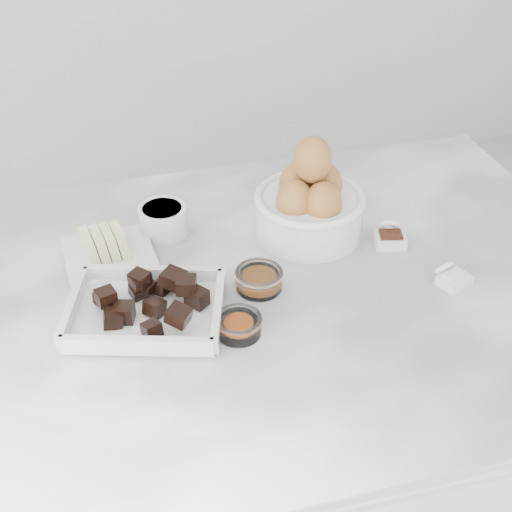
{
  "coord_description": "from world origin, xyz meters",
  "views": [
    {
      "loc": [
        -0.22,
        -0.86,
        1.65
      ],
      "look_at": [
        0.02,
        0.03,
        0.98
      ],
      "focal_mm": 50.0,
      "sensor_mm": 36.0,
      "label": 1
    }
  ],
  "objects_px": {
    "egg_bowl": "(309,204)",
    "honey_bowl": "(259,279)",
    "butter_plate": "(107,251)",
    "chocolate_dish": "(145,306)",
    "sugar_ramekin": "(163,219)",
    "zest_bowl": "(239,324)",
    "salt_spoon": "(452,277)",
    "vanilla_spoon": "(390,236)"
  },
  "relations": [
    {
      "from": "chocolate_dish",
      "to": "butter_plate",
      "type": "height_order",
      "value": "same"
    },
    {
      "from": "egg_bowl",
      "to": "salt_spoon",
      "type": "distance_m",
      "value": 0.27
    },
    {
      "from": "butter_plate",
      "to": "egg_bowl",
      "type": "height_order",
      "value": "egg_bowl"
    },
    {
      "from": "zest_bowl",
      "to": "vanilla_spoon",
      "type": "distance_m",
      "value": 0.35
    },
    {
      "from": "vanilla_spoon",
      "to": "egg_bowl",
      "type": "bearing_deg",
      "value": 152.53
    },
    {
      "from": "butter_plate",
      "to": "sugar_ramekin",
      "type": "distance_m",
      "value": 0.12
    },
    {
      "from": "zest_bowl",
      "to": "salt_spoon",
      "type": "distance_m",
      "value": 0.36
    },
    {
      "from": "chocolate_dish",
      "to": "honey_bowl",
      "type": "xyz_separation_m",
      "value": [
        0.18,
        0.03,
        -0.01
      ]
    },
    {
      "from": "chocolate_dish",
      "to": "sugar_ramekin",
      "type": "xyz_separation_m",
      "value": [
        0.06,
        0.22,
        0.0
      ]
    },
    {
      "from": "honey_bowl",
      "to": "zest_bowl",
      "type": "distance_m",
      "value": 0.11
    },
    {
      "from": "vanilla_spoon",
      "to": "salt_spoon",
      "type": "xyz_separation_m",
      "value": [
        0.05,
        -0.13,
        -0.0
      ]
    },
    {
      "from": "egg_bowl",
      "to": "zest_bowl",
      "type": "xyz_separation_m",
      "value": [
        -0.18,
        -0.22,
        -0.04
      ]
    },
    {
      "from": "butter_plate",
      "to": "vanilla_spoon",
      "type": "distance_m",
      "value": 0.48
    },
    {
      "from": "egg_bowl",
      "to": "honey_bowl",
      "type": "relative_size",
      "value": 2.5
    },
    {
      "from": "zest_bowl",
      "to": "salt_spoon",
      "type": "xyz_separation_m",
      "value": [
        0.36,
        0.03,
        -0.0
      ]
    },
    {
      "from": "butter_plate",
      "to": "honey_bowl",
      "type": "xyz_separation_m",
      "value": [
        0.22,
        -0.13,
        -0.0
      ]
    },
    {
      "from": "zest_bowl",
      "to": "vanilla_spoon",
      "type": "xyz_separation_m",
      "value": [
        0.31,
        0.16,
        -0.0
      ]
    },
    {
      "from": "sugar_ramekin",
      "to": "salt_spoon",
      "type": "bearing_deg",
      "value": -31.85
    },
    {
      "from": "salt_spoon",
      "to": "zest_bowl",
      "type": "bearing_deg",
      "value": -175.64
    },
    {
      "from": "sugar_ramekin",
      "to": "salt_spoon",
      "type": "xyz_separation_m",
      "value": [
        0.42,
        -0.26,
        -0.02
      ]
    },
    {
      "from": "chocolate_dish",
      "to": "vanilla_spoon",
      "type": "height_order",
      "value": "chocolate_dish"
    },
    {
      "from": "sugar_ramekin",
      "to": "butter_plate",
      "type": "bearing_deg",
      "value": -149.49
    },
    {
      "from": "chocolate_dish",
      "to": "honey_bowl",
      "type": "height_order",
      "value": "chocolate_dish"
    },
    {
      "from": "butter_plate",
      "to": "zest_bowl",
      "type": "bearing_deg",
      "value": -53.8
    },
    {
      "from": "egg_bowl",
      "to": "honey_bowl",
      "type": "bearing_deg",
      "value": -134.19
    },
    {
      "from": "sugar_ramekin",
      "to": "honey_bowl",
      "type": "bearing_deg",
      "value": -58.12
    },
    {
      "from": "butter_plate",
      "to": "sugar_ramekin",
      "type": "relative_size",
      "value": 1.82
    },
    {
      "from": "sugar_ramekin",
      "to": "salt_spoon",
      "type": "distance_m",
      "value": 0.5
    },
    {
      "from": "zest_bowl",
      "to": "salt_spoon",
      "type": "bearing_deg",
      "value": 4.36
    },
    {
      "from": "chocolate_dish",
      "to": "salt_spoon",
      "type": "bearing_deg",
      "value": -4.8
    },
    {
      "from": "chocolate_dish",
      "to": "butter_plate",
      "type": "bearing_deg",
      "value": 104.3
    },
    {
      "from": "sugar_ramekin",
      "to": "vanilla_spoon",
      "type": "height_order",
      "value": "sugar_ramekin"
    },
    {
      "from": "butter_plate",
      "to": "honey_bowl",
      "type": "distance_m",
      "value": 0.26
    },
    {
      "from": "sugar_ramekin",
      "to": "honey_bowl",
      "type": "xyz_separation_m",
      "value": [
        0.12,
        -0.2,
        -0.01
      ]
    },
    {
      "from": "chocolate_dish",
      "to": "sugar_ramekin",
      "type": "bearing_deg",
      "value": 74.4
    },
    {
      "from": "butter_plate",
      "to": "salt_spoon",
      "type": "xyz_separation_m",
      "value": [
        0.53,
        -0.2,
        -0.01
      ]
    },
    {
      "from": "chocolate_dish",
      "to": "egg_bowl",
      "type": "relative_size",
      "value": 1.4
    },
    {
      "from": "butter_plate",
      "to": "zest_bowl",
      "type": "relative_size",
      "value": 2.2
    },
    {
      "from": "butter_plate",
      "to": "egg_bowl",
      "type": "relative_size",
      "value": 0.8
    },
    {
      "from": "salt_spoon",
      "to": "butter_plate",
      "type": "bearing_deg",
      "value": 158.99
    },
    {
      "from": "butter_plate",
      "to": "egg_bowl",
      "type": "distance_m",
      "value": 0.35
    },
    {
      "from": "sugar_ramekin",
      "to": "egg_bowl",
      "type": "xyz_separation_m",
      "value": [
        0.25,
        -0.07,
        0.03
      ]
    }
  ]
}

